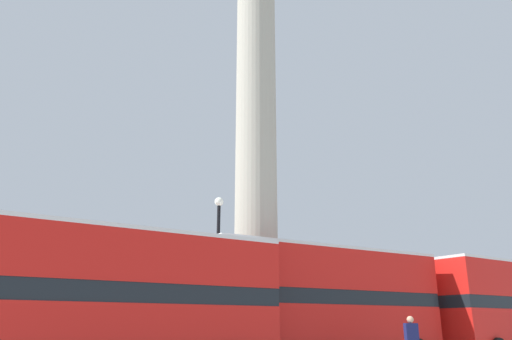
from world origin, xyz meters
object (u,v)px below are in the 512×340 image
(bus_b, at_px, (510,305))
(pedestrian_near_lamp, at_px, (412,339))
(bus_a, at_px, (99,295))
(bus_c, at_px, (323,300))
(monument_column, at_px, (256,171))
(street_lamp, at_px, (217,277))

(bus_b, xyz_separation_m, pedestrian_near_lamp, (-10.14, -2.43, -1.42))
(bus_a, height_order, pedestrian_near_lamp, bus_a)
(bus_b, bearing_deg, bus_c, 173.14)
(monument_column, distance_m, street_lamp, 6.84)
(monument_column, relative_size, pedestrian_near_lamp, 12.11)
(monument_column, relative_size, bus_c, 2.09)
(bus_a, distance_m, street_lamp, 6.14)
(bus_b, bearing_deg, monument_column, 154.62)
(bus_a, height_order, bus_c, bus_c)
(bus_c, bearing_deg, bus_a, -171.10)
(street_lamp, distance_m, pedestrian_near_lamp, 7.43)
(pedestrian_near_lamp, bearing_deg, bus_a, 4.17)
(pedestrian_near_lamp, bearing_deg, monument_column, -61.63)
(bus_b, height_order, bus_c, bus_c)
(monument_column, distance_m, pedestrian_near_lamp, 10.90)
(bus_b, relative_size, bus_c, 1.01)
(bus_a, distance_m, bus_c, 9.23)
(bus_b, distance_m, bus_c, 11.26)
(bus_a, relative_size, street_lamp, 1.66)
(monument_column, xyz_separation_m, bus_b, (11.77, -5.04, -6.34))
(street_lamp, height_order, pedestrian_near_lamp, street_lamp)
(monument_column, xyz_separation_m, bus_c, (0.54, -4.12, -6.34))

